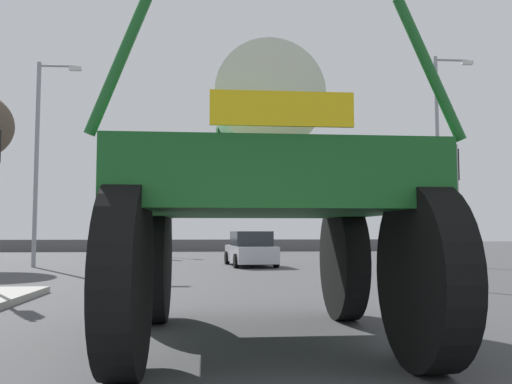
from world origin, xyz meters
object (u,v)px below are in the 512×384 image
at_px(oversize_sprayer, 262,198).
at_px(traffic_signal_far_left, 171,217).
at_px(streetlight_far_left, 40,153).
at_px(traffic_signal_far_right, 144,206).
at_px(streetlight_far_right, 440,150).
at_px(traffic_signal_near_right, 454,184).
at_px(sedan_ahead, 251,250).

distance_m(oversize_sprayer, traffic_signal_far_left, 24.99).
relative_size(traffic_signal_far_left, streetlight_far_left, 0.36).
height_order(traffic_signal_far_left, traffic_signal_far_right, traffic_signal_far_right).
xyz_separation_m(traffic_signal_far_right, streetlight_far_right, (14.24, -8.87, 2.19)).
distance_m(oversize_sprayer, traffic_signal_near_right, 8.59).
relative_size(sedan_ahead, streetlight_far_right, 0.45).
xyz_separation_m(sedan_ahead, traffic_signal_near_right, (4.72, -10.02, 2.06)).
bearing_deg(traffic_signal_far_left, traffic_signal_far_right, -179.52).
bearing_deg(sedan_ahead, traffic_signal_far_left, 19.60).
relative_size(sedan_ahead, traffic_signal_far_right, 1.04).
bearing_deg(sedan_ahead, oversize_sprayer, 170.06).
xyz_separation_m(oversize_sprayer, traffic_signal_near_right, (5.70, 6.37, 0.80)).
relative_size(traffic_signal_near_right, traffic_signal_far_left, 1.17).
distance_m(sedan_ahead, streetlight_far_right, 9.62).
xyz_separation_m(oversize_sprayer, traffic_signal_far_right, (-4.75, 24.78, 1.01)).
bearing_deg(sedan_ahead, traffic_signal_far_right, 27.88).
height_order(traffic_signal_near_right, traffic_signal_far_left, traffic_signal_near_right).
height_order(oversize_sprayer, streetlight_far_right, streetlight_far_right).
distance_m(sedan_ahead, streetlight_far_left, 10.05).
bearing_deg(traffic_signal_near_right, oversize_sprayer, -131.83).
bearing_deg(streetlight_far_right, traffic_signal_far_left, 144.87).
distance_m(traffic_signal_far_right, streetlight_far_left, 9.29).
distance_m(traffic_signal_far_left, streetlight_far_right, 15.69).
xyz_separation_m(oversize_sprayer, streetlight_far_right, (9.49, 15.91, 3.20)).
distance_m(oversize_sprayer, streetlight_far_left, 18.50).
height_order(oversize_sprayer, traffic_signal_near_right, oversize_sprayer).
bearing_deg(oversize_sprayer, streetlight_far_left, 25.82).
distance_m(sedan_ahead, traffic_signal_far_right, 10.41).
distance_m(traffic_signal_far_left, traffic_signal_far_right, 1.74).
distance_m(sedan_ahead, traffic_signal_near_right, 11.27).
distance_m(oversize_sprayer, sedan_ahead, 16.47).
bearing_deg(traffic_signal_near_right, traffic_signal_far_right, 119.60).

